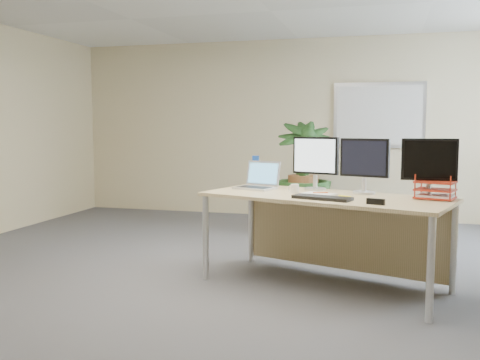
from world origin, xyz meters
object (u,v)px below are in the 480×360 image
(monitor_left, at_px, (315,160))
(laptop, at_px, (258,182))
(floor_plant, at_px, (303,175))
(desk, at_px, (330,213))
(monitor_right, at_px, (364,162))

(monitor_left, distance_m, laptop, 0.59)
(floor_plant, bearing_deg, monitor_left, -78.36)
(desk, relative_size, monitor_right, 4.64)
(laptop, bearing_deg, floor_plant, 86.16)
(monitor_right, distance_m, laptop, 1.02)
(desk, height_order, laptop, laptop)
(desk, distance_m, monitor_right, 0.54)
(floor_plant, bearing_deg, desk, -75.50)
(desk, distance_m, floor_plant, 2.30)
(monitor_left, relative_size, monitor_right, 1.02)
(monitor_left, xyz_separation_m, laptop, (-0.54, -0.01, -0.22))
(desk, relative_size, laptop, 5.17)
(desk, distance_m, laptop, 0.78)
(floor_plant, bearing_deg, laptop, -93.84)
(monitor_left, bearing_deg, floor_plant, 101.64)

